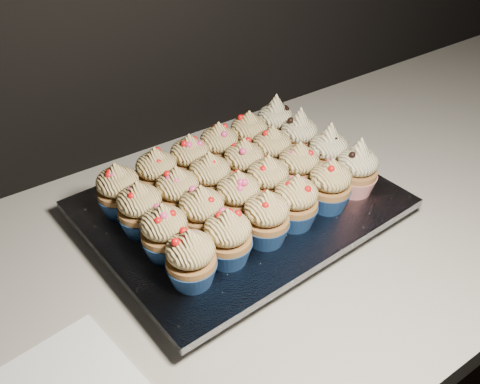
# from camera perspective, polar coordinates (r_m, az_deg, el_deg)

# --- Properties ---
(worktop) EXTENTS (2.44, 0.64, 0.04)m
(worktop) POSITION_cam_1_polar(r_m,az_deg,el_deg) (0.75, -8.52, -10.08)
(worktop) COLOR beige
(worktop) RESTS_ON cabinet
(baking_tray) EXTENTS (0.41, 0.32, 0.02)m
(baking_tray) POSITION_cam_1_polar(r_m,az_deg,el_deg) (0.81, 0.00, -2.22)
(baking_tray) COLOR black
(baking_tray) RESTS_ON worktop
(foil_lining) EXTENTS (0.45, 0.36, 0.01)m
(foil_lining) POSITION_cam_1_polar(r_m,az_deg,el_deg) (0.80, 0.00, -1.27)
(foil_lining) COLOR silver
(foil_lining) RESTS_ON baking_tray
(cupcake_0) EXTENTS (0.06, 0.06, 0.08)m
(cupcake_0) POSITION_cam_1_polar(r_m,az_deg,el_deg) (0.65, -5.25, -7.12)
(cupcake_0) COLOR navy
(cupcake_0) RESTS_ON foil_lining
(cupcake_1) EXTENTS (0.06, 0.06, 0.08)m
(cupcake_1) POSITION_cam_1_polar(r_m,az_deg,el_deg) (0.67, -1.32, -4.90)
(cupcake_1) COLOR navy
(cupcake_1) RESTS_ON foil_lining
(cupcake_2) EXTENTS (0.06, 0.06, 0.08)m
(cupcake_2) POSITION_cam_1_polar(r_m,az_deg,el_deg) (0.70, 2.82, -2.82)
(cupcake_2) COLOR navy
(cupcake_2) RESTS_ON foil_lining
(cupcake_3) EXTENTS (0.06, 0.06, 0.08)m
(cupcake_3) POSITION_cam_1_polar(r_m,az_deg,el_deg) (0.73, 5.95, -1.08)
(cupcake_3) COLOR navy
(cupcake_3) RESTS_ON foil_lining
(cupcake_4) EXTENTS (0.06, 0.06, 0.08)m
(cupcake_4) POSITION_cam_1_polar(r_m,az_deg,el_deg) (0.77, 9.55, 0.68)
(cupcake_4) COLOR navy
(cupcake_4) RESTS_ON foil_lining
(cupcake_5) EXTENTS (0.06, 0.06, 0.10)m
(cupcake_5) POSITION_cam_1_polar(r_m,az_deg,el_deg) (0.81, 12.38, 2.39)
(cupcake_5) COLOR red
(cupcake_5) RESTS_ON foil_lining
(cupcake_6) EXTENTS (0.06, 0.06, 0.08)m
(cupcake_6) POSITION_cam_1_polar(r_m,az_deg,el_deg) (0.69, -8.03, -4.28)
(cupcake_6) COLOR navy
(cupcake_6) RESTS_ON foil_lining
(cupcake_7) EXTENTS (0.06, 0.06, 0.08)m
(cupcake_7) POSITION_cam_1_polar(r_m,az_deg,el_deg) (0.71, -4.08, -2.29)
(cupcake_7) COLOR navy
(cupcake_7) RESTS_ON foil_lining
(cupcake_8) EXTENTS (0.06, 0.06, 0.08)m
(cupcake_8) POSITION_cam_1_polar(r_m,az_deg,el_deg) (0.74, -0.19, -0.64)
(cupcake_8) COLOR navy
(cupcake_8) RESTS_ON foil_lining
(cupcake_9) EXTENTS (0.06, 0.06, 0.08)m
(cupcake_9) POSITION_cam_1_polar(r_m,az_deg,el_deg) (0.77, 2.95, 1.07)
(cupcake_9) COLOR navy
(cupcake_9) RESTS_ON foil_lining
(cupcake_10) EXTENTS (0.06, 0.06, 0.08)m
(cupcake_10) POSITION_cam_1_polar(r_m,az_deg,el_deg) (0.80, 6.24, 2.53)
(cupcake_10) COLOR navy
(cupcake_10) RESTS_ON foil_lining
(cupcake_11) EXTENTS (0.06, 0.06, 0.10)m
(cupcake_11) POSITION_cam_1_polar(r_m,az_deg,el_deg) (0.84, 9.38, 4.10)
(cupcake_11) COLOR red
(cupcake_11) RESTS_ON foil_lining
(cupcake_12) EXTENTS (0.06, 0.06, 0.08)m
(cupcake_12) POSITION_cam_1_polar(r_m,az_deg,el_deg) (0.73, -10.58, -1.81)
(cupcake_12) COLOR navy
(cupcake_12) RESTS_ON foil_lining
(cupcake_13) EXTENTS (0.06, 0.06, 0.08)m
(cupcake_13) POSITION_cam_1_polar(r_m,az_deg,el_deg) (0.75, -6.63, -0.19)
(cupcake_13) COLOR navy
(cupcake_13) RESTS_ON foil_lining
(cupcake_14) EXTENTS (0.06, 0.06, 0.08)m
(cupcake_14) POSITION_cam_1_polar(r_m,az_deg,el_deg) (0.77, -3.21, 1.41)
(cupcake_14) COLOR navy
(cupcake_14) RESTS_ON foil_lining
(cupcake_15) EXTENTS (0.06, 0.06, 0.08)m
(cupcake_15) POSITION_cam_1_polar(r_m,az_deg,el_deg) (0.80, 0.42, 2.93)
(cupcake_15) COLOR navy
(cupcake_15) RESTS_ON foil_lining
(cupcake_16) EXTENTS (0.06, 0.06, 0.08)m
(cupcake_16) POSITION_cam_1_polar(r_m,az_deg,el_deg) (0.84, 3.40, 4.34)
(cupcake_16) COLOR navy
(cupcake_16) RESTS_ON foil_lining
(cupcake_17) EXTENTS (0.06, 0.06, 0.10)m
(cupcake_17) POSITION_cam_1_polar(r_m,az_deg,el_deg) (0.87, 6.30, 5.83)
(cupcake_17) COLOR red
(cupcake_17) RESTS_ON foil_lining
(cupcake_18) EXTENTS (0.06, 0.06, 0.08)m
(cupcake_18) POSITION_cam_1_polar(r_m,az_deg,el_deg) (0.77, -12.80, 0.16)
(cupcake_18) COLOR navy
(cupcake_18) RESTS_ON foil_lining
(cupcake_19) EXTENTS (0.06, 0.06, 0.08)m
(cupcake_19) POSITION_cam_1_polar(r_m,az_deg,el_deg) (0.79, -8.83, 1.89)
(cupcake_19) COLOR navy
(cupcake_19) RESTS_ON foil_lining
(cupcake_20) EXTENTS (0.06, 0.06, 0.08)m
(cupcake_20) POSITION_cam_1_polar(r_m,az_deg,el_deg) (0.82, -5.30, 3.37)
(cupcake_20) COLOR navy
(cupcake_20) RESTS_ON foil_lining
(cupcake_21) EXTENTS (0.06, 0.06, 0.08)m
(cupcake_21) POSITION_cam_1_polar(r_m,az_deg,el_deg) (0.84, -2.23, 4.73)
(cupcake_21) COLOR navy
(cupcake_21) RESTS_ON foil_lining
(cupcake_22) EXTENTS (0.06, 0.06, 0.08)m
(cupcake_22) POSITION_cam_1_polar(r_m,az_deg,el_deg) (0.88, 0.96, 5.99)
(cupcake_22) COLOR navy
(cupcake_22) RESTS_ON foil_lining
(cupcake_23) EXTENTS (0.06, 0.06, 0.10)m
(cupcake_23) POSITION_cam_1_polar(r_m,az_deg,el_deg) (0.91, 3.78, 7.32)
(cupcake_23) COLOR red
(cupcake_23) RESTS_ON foil_lining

